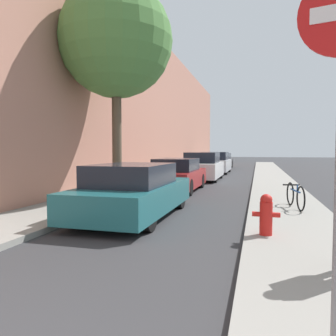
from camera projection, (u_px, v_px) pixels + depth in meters
name	position (u px, v px, depth m)	size (l,w,h in m)	color
ground_plane	(214.00, 183.00, 16.38)	(120.00, 120.00, 0.00)	#333335
sidewalk_left	(158.00, 180.00, 17.15)	(2.00, 52.00, 0.12)	gray
sidewalk_right	(274.00, 183.00, 15.61)	(2.00, 52.00, 0.12)	gray
building_facade_left	(134.00, 99.00, 17.27)	(0.70, 52.00, 8.66)	tan
parked_car_teal	(134.00, 191.00, 8.08)	(1.86, 4.43, 1.31)	black
parked_car_red	(177.00, 175.00, 13.16)	(1.69, 4.16, 1.31)	black
parked_car_white	(203.00, 167.00, 17.89)	(1.86, 4.16, 1.51)	black
parked_car_silver	(215.00, 163.00, 23.22)	(1.92, 4.54, 1.49)	black
parked_car_black	(222.00, 161.00, 29.17)	(1.71, 4.60, 1.36)	black
street_tree_near	(116.00, 41.00, 10.74)	(3.72, 3.72, 6.97)	brown
fire_hydrant	(266.00, 214.00, 5.90)	(0.49, 0.23, 0.74)	red
bicycle	(295.00, 196.00, 8.60)	(0.45, 1.55, 0.64)	black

